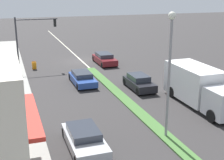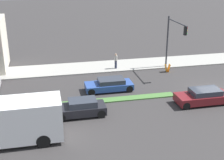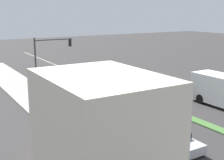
# 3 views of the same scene
# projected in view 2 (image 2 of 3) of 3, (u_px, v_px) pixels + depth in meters

# --- Properties ---
(ground_plane) EXTENTS (160.00, 160.00, 0.00)m
(ground_plane) POSITION_uv_depth(u_px,v_px,m) (9.00, 110.00, 24.96)
(ground_plane) COLOR #333030
(sidewalk_right) EXTENTS (4.00, 73.00, 0.12)m
(sidewalk_right) POSITION_uv_depth(u_px,v_px,m) (11.00, 73.00, 33.06)
(sidewalk_right) COLOR #9E9B93
(sidewalk_right) RESTS_ON ground
(lane_marking_center) EXTENTS (0.16, 60.00, 0.01)m
(lane_marking_center) POSITION_uv_depth(u_px,v_px,m) (213.00, 91.00, 28.59)
(lane_marking_center) COLOR beige
(lane_marking_center) RESTS_ON ground
(traffic_signal_main) EXTENTS (4.59, 0.34, 5.60)m
(traffic_signal_main) POSITION_uv_depth(u_px,v_px,m) (173.00, 36.00, 32.46)
(traffic_signal_main) COLOR #333338
(traffic_signal_main) RESTS_ON sidewalk_right
(pedestrian) EXTENTS (0.34, 0.34, 1.68)m
(pedestrian) POSITION_uv_depth(u_px,v_px,m) (116.00, 61.00, 34.01)
(pedestrian) COLOR #282D42
(pedestrian) RESTS_ON sidewalk_right
(warning_aframe_sign) EXTENTS (0.45, 0.53, 0.84)m
(warning_aframe_sign) POSITION_uv_depth(u_px,v_px,m) (167.00, 68.00, 33.43)
(warning_aframe_sign) COLOR orange
(warning_aframe_sign) RESTS_ON ground
(delivery_truck) EXTENTS (2.44, 7.50, 2.87)m
(delivery_truck) POSITION_uv_depth(u_px,v_px,m) (8.00, 122.00, 19.98)
(delivery_truck) COLOR silver
(delivery_truck) RESTS_ON ground
(sedan_dark) EXTENTS (1.73, 3.87, 1.30)m
(sedan_dark) POSITION_uv_depth(u_px,v_px,m) (81.00, 108.00, 23.84)
(sedan_dark) COLOR black
(sedan_dark) RESTS_ON ground
(sedan_maroon) EXTENTS (1.87, 4.46, 1.27)m
(sedan_maroon) POSITION_uv_depth(u_px,v_px,m) (203.00, 96.00, 25.90)
(sedan_maroon) COLOR maroon
(sedan_maroon) RESTS_ON ground
(coupe_blue) EXTENTS (1.84, 4.31, 1.14)m
(coupe_blue) POSITION_uv_depth(u_px,v_px,m) (109.00, 85.00, 28.52)
(coupe_blue) COLOR #284793
(coupe_blue) RESTS_ON ground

